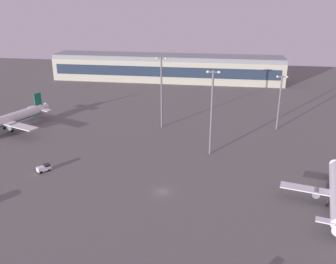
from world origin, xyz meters
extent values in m
plane|color=#605E5B|center=(0.00, 0.00, 0.00)|extent=(416.00, 416.00, 0.00)
cube|color=#B2AD99|center=(-20.65, 142.22, 7.00)|extent=(146.27, 22.00, 14.00)
cube|color=#263347|center=(-20.65, 131.02, 7.70)|extent=(140.41, 0.40, 6.16)
cube|color=gray|center=(-20.65, 142.22, 15.20)|extent=(146.27, 19.80, 2.40)
cylinder|color=white|center=(46.59, 0.50, 3.65)|extent=(10.68, 31.96, 3.38)
cone|color=white|center=(50.53, 17.13, 3.65)|extent=(3.62, 2.82, 3.21)
cube|color=white|center=(46.39, -0.36, 3.47)|extent=(28.53, 10.03, 0.31)
cylinder|color=slate|center=(41.62, 0.76, 2.85)|extent=(2.64, 3.57, 1.96)
cube|color=#19479E|center=(46.59, 0.50, 2.72)|extent=(9.76, 29.38, 0.32)
cylinder|color=#333338|center=(48.95, 10.48, 2.07)|extent=(0.25, 0.25, 3.16)
cylinder|color=black|center=(48.95, 10.48, 0.49)|extent=(0.57, 1.03, 0.98)
cylinder|color=#333338|center=(44.17, -1.21, 2.07)|extent=(0.25, 0.25, 3.16)
cylinder|color=black|center=(44.17, -1.21, 0.49)|extent=(0.57, 1.03, 0.98)
cylinder|color=silver|center=(-72.17, 36.78, 4.68)|extent=(19.25, 39.78, 4.34)
cone|color=silver|center=(-63.97, 57.35, 4.68)|extent=(4.81, 4.41, 3.90)
cube|color=silver|center=(-71.75, 37.84, 4.45)|extent=(35.62, 17.77, 0.40)
cube|color=silver|center=(-64.77, 55.34, 4.91)|extent=(12.68, 7.20, 0.40)
cube|color=#146B4C|center=(-64.90, 55.02, 8.39)|extent=(1.67, 3.52, 7.42)
cylinder|color=slate|center=(-65.91, 35.52, 3.65)|extent=(3.85, 4.75, 2.51)
cube|color=#146B4C|center=(-72.17, 36.78, 3.49)|extent=(17.63, 36.56, 0.41)
cylinder|color=#333338|center=(-68.78, 38.50, 2.65)|extent=(0.32, 0.32, 4.05)
cylinder|color=black|center=(-68.78, 38.50, 0.63)|extent=(0.89, 1.34, 1.26)
cylinder|color=#333338|center=(-73.44, 40.36, 2.65)|extent=(0.32, 0.32, 4.05)
cylinder|color=black|center=(-73.44, 40.36, 0.63)|extent=(0.89, 1.34, 1.26)
cube|color=white|center=(-38.70, 7.63, 1.00)|extent=(2.88, 2.89, 1.10)
cube|color=#1E232D|center=(-38.70, 7.63, 1.90)|extent=(2.60, 2.60, 0.70)
cube|color=white|center=(-39.91, 6.18, 1.15)|extent=(3.01, 3.07, 1.40)
cylinder|color=black|center=(-39.16, 8.40, 0.45)|extent=(0.81, 0.88, 0.90)
cylinder|color=black|center=(-37.86, 7.31, 0.45)|extent=(0.81, 0.88, 0.90)
cylinder|color=black|center=(-40.89, 6.34, 0.45)|extent=(0.81, 0.88, 0.90)
cylinder|color=black|center=(-39.58, 5.25, 0.45)|extent=(0.81, 0.88, 0.90)
cylinder|color=slate|center=(12.06, 28.42, 14.83)|extent=(0.70, 0.70, 29.67)
cube|color=slate|center=(12.06, 28.42, 29.07)|extent=(4.80, 0.40, 0.40)
sphere|color=#F9EAB2|center=(10.26, 28.42, 29.07)|extent=(0.90, 0.90, 0.90)
sphere|color=#F9EAB2|center=(13.86, 28.42, 29.07)|extent=(0.90, 0.90, 0.90)
cylinder|color=slate|center=(-9.28, 53.22, 14.76)|extent=(0.70, 0.70, 29.51)
cube|color=slate|center=(-9.28, 53.22, 28.91)|extent=(4.80, 0.40, 0.40)
sphere|color=#F9EAB2|center=(-11.08, 53.22, 28.91)|extent=(0.90, 0.90, 0.90)
sphere|color=#F9EAB2|center=(-7.48, 53.22, 28.91)|extent=(0.90, 0.90, 0.90)
cylinder|color=slate|center=(38.48, 58.02, 11.34)|extent=(0.70, 0.70, 22.68)
cube|color=slate|center=(38.48, 58.02, 22.08)|extent=(4.80, 0.40, 0.40)
sphere|color=#F9EAB2|center=(36.68, 58.02, 22.08)|extent=(0.90, 0.90, 0.90)
sphere|color=#F9EAB2|center=(40.28, 58.02, 22.08)|extent=(0.90, 0.90, 0.90)
camera|label=1|loc=(15.13, -90.02, 52.73)|focal=39.06mm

